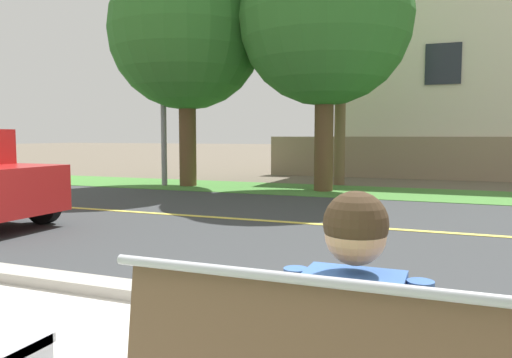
% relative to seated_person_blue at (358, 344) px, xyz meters
% --- Properties ---
extents(ground_plane, '(140.00, 140.00, 0.00)m').
position_rel_seated_person_blue_xyz_m(ground_plane, '(-1.18, 7.51, -0.68)').
color(ground_plane, '#665B4C').
extents(curb_edge, '(44.00, 0.30, 0.11)m').
position_rel_seated_person_blue_xyz_m(curb_edge, '(-1.18, 1.86, -0.62)').
color(curb_edge, '#ADA89E').
rests_on(curb_edge, ground_plane).
extents(street_asphalt, '(52.00, 8.00, 0.01)m').
position_rel_seated_person_blue_xyz_m(street_asphalt, '(-1.18, 6.01, -0.67)').
color(street_asphalt, '#383A3D').
rests_on(street_asphalt, ground_plane).
extents(road_centre_line, '(48.00, 0.14, 0.01)m').
position_rel_seated_person_blue_xyz_m(road_centre_line, '(-1.18, 6.01, -0.67)').
color(road_centre_line, '#E0CC4C').
rests_on(road_centre_line, ground_plane).
extents(far_verge_grass, '(48.00, 2.80, 0.02)m').
position_rel_seated_person_blue_xyz_m(far_verge_grass, '(-1.18, 10.94, -0.67)').
color(far_verge_grass, '#478438').
rests_on(far_verge_grass, ground_plane).
extents(seated_person_blue, '(0.52, 0.68, 1.25)m').
position_rel_seated_person_blue_xyz_m(seated_person_blue, '(0.00, 0.00, 0.00)').
color(seated_person_blue, black).
rests_on(seated_person_blue, ground_plane).
extents(streetlamp, '(0.24, 2.10, 7.19)m').
position_rel_seated_person_blue_xyz_m(streetlamp, '(-7.41, 10.73, 3.43)').
color(streetlamp, gray).
rests_on(streetlamp, ground_plane).
extents(shade_tree_far_left, '(4.31, 4.31, 7.12)m').
position_rel_seated_person_blue_xyz_m(shade_tree_far_left, '(-6.60, 10.62, 3.95)').
color(shade_tree_far_left, brown).
rests_on(shade_tree_far_left, ground_plane).
extents(shade_tree_left, '(4.38, 4.38, 7.23)m').
position_rel_seated_person_blue_xyz_m(shade_tree_left, '(-2.68, 10.74, 4.02)').
color(shade_tree_left, brown).
rests_on(shade_tree_left, ground_plane).
extents(garden_wall, '(13.00, 0.36, 1.40)m').
position_rel_seated_person_blue_xyz_m(garden_wall, '(0.58, 15.57, 0.02)').
color(garden_wall, gray).
rests_on(garden_wall, ground_plane).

